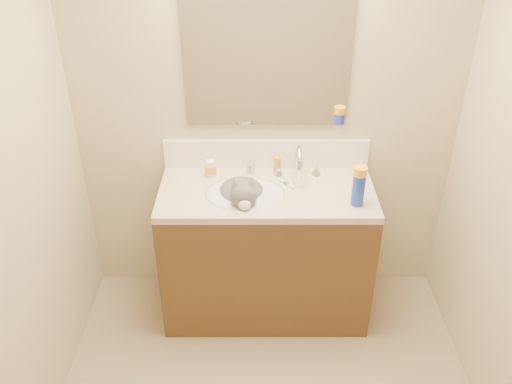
{
  "coord_description": "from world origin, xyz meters",
  "views": [
    {
      "loc": [
        -0.06,
        -1.58,
        2.43
      ],
      "look_at": [
        -0.06,
        0.92,
        0.88
      ],
      "focal_mm": 38.0,
      "sensor_mm": 36.0,
      "label": 1
    }
  ],
  "objects_px": {
    "basin": "(245,204)",
    "faucet": "(298,165)",
    "amber_bottle": "(277,165)",
    "cat": "(242,197)",
    "silver_jar": "(251,168)",
    "pill_bottle": "(211,168)",
    "vanity_cabinet": "(266,254)",
    "spray_can": "(358,189)"
  },
  "relations": [
    {
      "from": "pill_bottle",
      "to": "basin",
      "type": "bearing_deg",
      "value": -43.39
    },
    {
      "from": "pill_bottle",
      "to": "spray_can",
      "type": "distance_m",
      "value": 0.85
    },
    {
      "from": "vanity_cabinet",
      "to": "spray_can",
      "type": "height_order",
      "value": "spray_can"
    },
    {
      "from": "vanity_cabinet",
      "to": "basin",
      "type": "relative_size",
      "value": 2.67
    },
    {
      "from": "pill_bottle",
      "to": "vanity_cabinet",
      "type": "bearing_deg",
      "value": -26.48
    },
    {
      "from": "faucet",
      "to": "pill_bottle",
      "type": "relative_size",
      "value": 2.81
    },
    {
      "from": "pill_bottle",
      "to": "spray_can",
      "type": "relative_size",
      "value": 0.54
    },
    {
      "from": "basin",
      "to": "spray_can",
      "type": "relative_size",
      "value": 2.43
    },
    {
      "from": "faucet",
      "to": "pill_bottle",
      "type": "bearing_deg",
      "value": 177.41
    },
    {
      "from": "faucet",
      "to": "silver_jar",
      "type": "relative_size",
      "value": 5.02
    },
    {
      "from": "faucet",
      "to": "spray_can",
      "type": "bearing_deg",
      "value": -43.17
    },
    {
      "from": "basin",
      "to": "silver_jar",
      "type": "xyz_separation_m",
      "value": [
        0.03,
        0.23,
        0.1
      ]
    },
    {
      "from": "cat",
      "to": "silver_jar",
      "type": "distance_m",
      "value": 0.24
    },
    {
      "from": "silver_jar",
      "to": "spray_can",
      "type": "relative_size",
      "value": 0.3
    },
    {
      "from": "vanity_cabinet",
      "to": "pill_bottle",
      "type": "distance_m",
      "value": 0.61
    },
    {
      "from": "faucet",
      "to": "cat",
      "type": "bearing_deg",
      "value": -153.5
    },
    {
      "from": "vanity_cabinet",
      "to": "cat",
      "type": "bearing_deg",
      "value": -171.29
    },
    {
      "from": "basin",
      "to": "amber_bottle",
      "type": "bearing_deg",
      "value": 51.72
    },
    {
      "from": "cat",
      "to": "pill_bottle",
      "type": "relative_size",
      "value": 4.07
    },
    {
      "from": "amber_bottle",
      "to": "spray_can",
      "type": "relative_size",
      "value": 0.54
    },
    {
      "from": "basin",
      "to": "faucet",
      "type": "distance_m",
      "value": 0.38
    },
    {
      "from": "faucet",
      "to": "cat",
      "type": "xyz_separation_m",
      "value": [
        -0.32,
        -0.16,
        -0.12
      ]
    },
    {
      "from": "amber_bottle",
      "to": "spray_can",
      "type": "bearing_deg",
      "value": -39.72
    },
    {
      "from": "pill_bottle",
      "to": "silver_jar",
      "type": "height_order",
      "value": "pill_bottle"
    },
    {
      "from": "spray_can",
      "to": "pill_bottle",
      "type": "bearing_deg",
      "value": 159.33
    },
    {
      "from": "silver_jar",
      "to": "amber_bottle",
      "type": "xyz_separation_m",
      "value": [
        0.15,
        -0.0,
        0.02
      ]
    },
    {
      "from": "faucet",
      "to": "pill_bottle",
      "type": "xyz_separation_m",
      "value": [
        -0.5,
        0.02,
        -0.04
      ]
    },
    {
      "from": "vanity_cabinet",
      "to": "amber_bottle",
      "type": "xyz_separation_m",
      "value": [
        0.06,
        0.2,
        0.5
      ]
    },
    {
      "from": "cat",
      "to": "pill_bottle",
      "type": "distance_m",
      "value": 0.27
    },
    {
      "from": "silver_jar",
      "to": "cat",
      "type": "bearing_deg",
      "value": -101.91
    },
    {
      "from": "pill_bottle",
      "to": "faucet",
      "type": "bearing_deg",
      "value": -2.59
    },
    {
      "from": "faucet",
      "to": "cat",
      "type": "height_order",
      "value": "faucet"
    },
    {
      "from": "pill_bottle",
      "to": "amber_bottle",
      "type": "xyz_separation_m",
      "value": [
        0.38,
        0.04,
        0.0
      ]
    },
    {
      "from": "vanity_cabinet",
      "to": "silver_jar",
      "type": "relative_size",
      "value": 21.5
    },
    {
      "from": "faucet",
      "to": "amber_bottle",
      "type": "bearing_deg",
      "value": 150.81
    },
    {
      "from": "faucet",
      "to": "pill_bottle",
      "type": "height_order",
      "value": "faucet"
    },
    {
      "from": "spray_can",
      "to": "amber_bottle",
      "type": "bearing_deg",
      "value": 140.28
    },
    {
      "from": "vanity_cabinet",
      "to": "amber_bottle",
      "type": "relative_size",
      "value": 11.88
    },
    {
      "from": "faucet",
      "to": "basin",
      "type": "bearing_deg",
      "value": -150.88
    },
    {
      "from": "pill_bottle",
      "to": "silver_jar",
      "type": "relative_size",
      "value": 1.78
    },
    {
      "from": "silver_jar",
      "to": "faucet",
      "type": "bearing_deg",
      "value": -13.83
    },
    {
      "from": "basin",
      "to": "faucet",
      "type": "bearing_deg",
      "value": 29.12
    }
  ]
}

